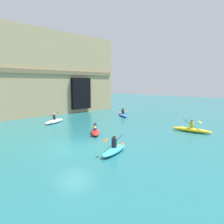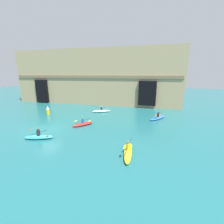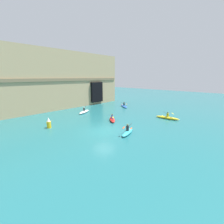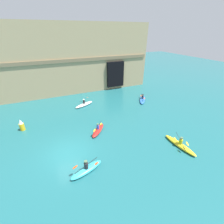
% 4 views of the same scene
% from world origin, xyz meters
% --- Properties ---
extents(ground_plane, '(120.00, 120.00, 0.00)m').
position_xyz_m(ground_plane, '(0.00, 0.00, 0.00)').
color(ground_plane, '#1E6066').
extents(cliff_bluff, '(35.97, 8.24, 11.44)m').
position_xyz_m(cliff_bluff, '(-0.09, 18.40, 5.70)').
color(cliff_bluff, tan).
rests_on(cliff_bluff, ground).
extents(kayak_white, '(3.16, 1.99, 1.14)m').
position_xyz_m(kayak_white, '(3.89, 9.30, 0.23)').
color(kayak_white, white).
rests_on(kayak_white, ground).
extents(kayak_red, '(2.35, 2.61, 1.03)m').
position_xyz_m(kayak_red, '(3.74, 2.12, 0.22)').
color(kayak_red, red).
rests_on(kayak_red, ground).
extents(kayak_cyan, '(2.96, 1.61, 1.16)m').
position_xyz_m(kayak_cyan, '(1.14, -2.77, 0.24)').
color(kayak_cyan, '#33B2C6').
rests_on(kayak_cyan, ground).
extents(kayak_blue, '(2.74, 3.37, 1.04)m').
position_xyz_m(kayak_blue, '(13.22, 7.53, 0.20)').
color(kayak_blue, blue).
rests_on(kayak_blue, ground).
extents(kayak_yellow, '(1.05, 3.64, 1.15)m').
position_xyz_m(kayak_yellow, '(10.39, -3.45, 0.23)').
color(kayak_yellow, yellow).
rests_on(kayak_yellow, ground).
extents(marker_buoy, '(0.52, 0.52, 1.40)m').
position_xyz_m(marker_buoy, '(-4.18, 5.82, 0.65)').
color(marker_buoy, yellow).
rests_on(marker_buoy, ground).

